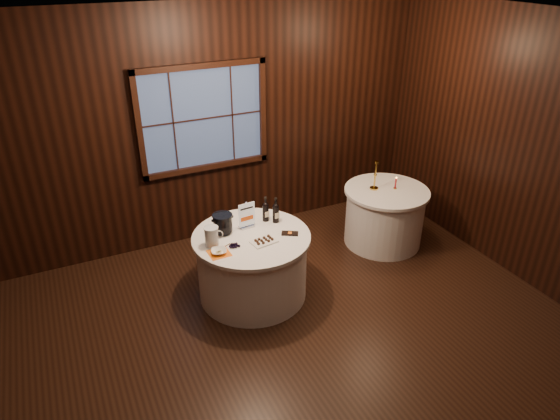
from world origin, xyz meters
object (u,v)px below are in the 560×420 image
side_table (384,216)px  red_candle (396,184)px  glass_pitcher (212,236)px  brass_candlestick (375,179)px  main_table (252,265)px  chocolate_plate (264,241)px  grape_bunch (234,245)px  ice_bucket (223,223)px  port_bottle_right (276,212)px  chocolate_box (290,233)px  port_bottle_left (266,210)px  sign_stand (247,219)px  cracker_bowl (219,251)px

side_table → red_candle: 0.46m
glass_pitcher → brass_candlestick: (2.30, 0.40, 0.03)m
main_table → glass_pitcher: size_ratio=5.93×
chocolate_plate → grape_bunch: size_ratio=1.55×
chocolate_plate → red_candle: (2.05, 0.47, 0.05)m
chocolate_plate → ice_bucket: bearing=130.6°
grape_bunch → red_candle: (2.36, 0.41, 0.04)m
port_bottle_right → ice_bucket: size_ratio=1.36×
chocolate_plate → chocolate_box: size_ratio=1.62×
main_table → chocolate_box: (0.39, -0.15, 0.39)m
port_bottle_left → ice_bucket: bearing=-178.4°
port_bottle_left → port_bottle_right: (0.09, -0.08, 0.00)m
side_table → port_bottle_right: port_bottle_right is taller
sign_stand → port_bottle_right: 0.34m
main_table → port_bottle_right: size_ratio=4.26×
side_table → chocolate_box: bearing=-164.4°
port_bottle_left → brass_candlestick: size_ratio=0.78×
ice_bucket → chocolate_plate: ice_bucket is taller
ice_bucket → glass_pitcher: ice_bucket is taller
port_bottle_right → brass_candlestick: (1.50, 0.24, 0.01)m
cracker_bowl → brass_candlestick: 2.37m
sign_stand → glass_pitcher: (-0.47, -0.19, 0.00)m
ice_bucket → chocolate_box: size_ratio=1.24×
grape_bunch → glass_pitcher: 0.24m
main_table → chocolate_box: 0.57m
main_table → glass_pitcher: bearing=-179.0°
sign_stand → cracker_bowl: 0.59m
side_table → glass_pitcher: 2.51m
grape_bunch → port_bottle_right: bearing=24.8°
sign_stand → port_bottle_right: (0.34, -0.03, 0.02)m
red_candle → grape_bunch: bearing=-170.2°
chocolate_box → cracker_bowl: 0.82m
side_table → sign_stand: bearing=-176.6°
red_candle → side_table: bearing=171.1°
port_bottle_left → grape_bunch: (-0.52, -0.36, -0.11)m
ice_bucket → glass_pitcher: bearing=-134.2°
cracker_bowl → brass_candlestick: brass_candlestick is taller
side_table → chocolate_plate: 2.03m
main_table → sign_stand: (0.02, 0.18, 0.49)m
sign_stand → chocolate_plate: (0.04, -0.37, -0.09)m
chocolate_plate → brass_candlestick: brass_candlestick is taller
side_table → ice_bucket: (-2.25, -0.11, 0.50)m
port_bottle_right → chocolate_box: port_bottle_right is taller
port_bottle_left → port_bottle_right: 0.12m
side_table → cracker_bowl: 2.51m
chocolate_plate → side_table: bearing=14.0°
main_table → red_candle: size_ratio=7.82×
main_table → port_bottle_left: (0.28, 0.24, 0.51)m
main_table → red_candle: (2.11, 0.28, 0.45)m
chocolate_box → port_bottle_left: bearing=136.2°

